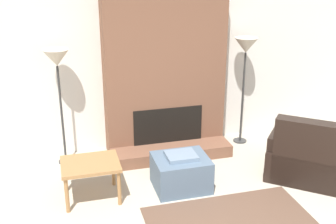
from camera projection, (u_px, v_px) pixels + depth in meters
name	position (u px, v px, depth m)	size (l,w,h in m)	color
wall_back	(160.00, 58.00, 6.02)	(6.89, 0.06, 2.60)	silver
fireplace	(165.00, 68.00, 5.82)	(1.69, 0.77, 2.60)	brown
ottoman	(181.00, 172.00, 5.12)	(0.66, 0.56, 0.45)	slate
armchair	(309.00, 158.00, 5.34)	(1.32, 1.32, 0.87)	black
side_table	(90.00, 167.00, 4.83)	(0.66, 0.54, 0.46)	#9E7042
floor_lamp_left	(57.00, 64.00, 5.34)	(0.34, 0.34, 1.58)	#333333
floor_lamp_right	(246.00, 51.00, 5.97)	(0.34, 0.34, 1.60)	#333333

